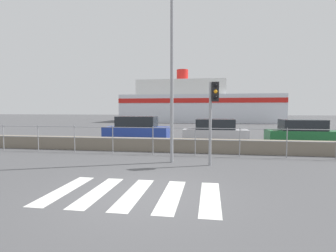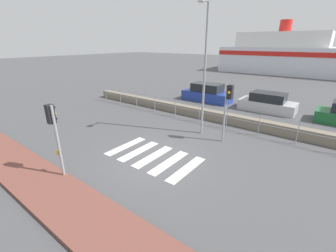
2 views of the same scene
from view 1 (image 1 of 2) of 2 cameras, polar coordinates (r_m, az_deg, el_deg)
ground_plane at (r=6.46m, az=-5.54°, el=-14.55°), size 160.00×160.00×0.00m
crosswalk at (r=6.52m, az=-7.40°, el=-14.37°), size 4.05×2.40×0.01m
seawall at (r=12.41m, az=1.83°, el=-4.20°), size 22.94×0.55×0.62m
harbor_fence at (r=11.49m, az=1.27°, el=-2.27°), size 20.68×0.04×1.25m
traffic_light_far at (r=9.39m, az=9.86°, el=4.61°), size 0.34×0.32×2.97m
streetlamp at (r=9.90m, az=0.71°, el=16.08°), size 0.32×0.97×6.81m
ferry_boat at (r=41.46m, az=6.24°, el=4.68°), size 23.54×8.93×8.15m
parked_car_blue at (r=17.29m, az=-6.77°, el=-0.82°), size 4.19×1.77×1.54m
parked_car_silver at (r=16.64m, az=10.20°, el=-1.25°), size 3.93×1.78×1.39m
parked_car_green at (r=17.49m, az=27.10°, el=-1.36°), size 3.96×1.84×1.39m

